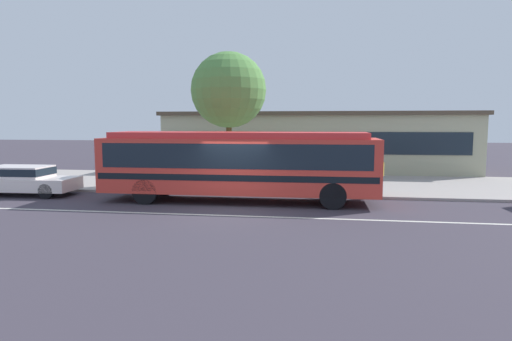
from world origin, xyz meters
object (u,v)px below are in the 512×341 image
at_px(pedestrian_waiting_near_sign, 380,173).
at_px(street_tree_near_stop, 229,90).
at_px(transit_bus, 239,161).
at_px(bus_stop_sign, 330,155).
at_px(sedan_behind_bus, 22,179).

distance_m(pedestrian_waiting_near_sign, street_tree_near_stop, 8.39).
xyz_separation_m(transit_bus, pedestrian_waiting_near_sign, (5.76, 1.79, -0.57)).
relative_size(transit_bus, street_tree_near_stop, 1.69).
relative_size(transit_bus, bus_stop_sign, 4.15).
height_order(pedestrian_waiting_near_sign, street_tree_near_stop, street_tree_near_stop).
bearing_deg(street_tree_near_stop, pedestrian_waiting_near_sign, -19.60).
height_order(transit_bus, sedan_behind_bus, transit_bus).
bearing_deg(pedestrian_waiting_near_sign, sedan_behind_bus, -174.08).
relative_size(transit_bus, sedan_behind_bus, 2.41).
bearing_deg(sedan_behind_bus, bus_stop_sign, 6.42).
distance_m(sedan_behind_bus, pedestrian_waiting_near_sign, 15.64).
bearing_deg(pedestrian_waiting_near_sign, transit_bus, -162.72).
xyz_separation_m(pedestrian_waiting_near_sign, bus_stop_sign, (-2.13, -0.10, 0.74)).
bearing_deg(transit_bus, street_tree_near_stop, 107.08).
relative_size(sedan_behind_bus, street_tree_near_stop, 0.70).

